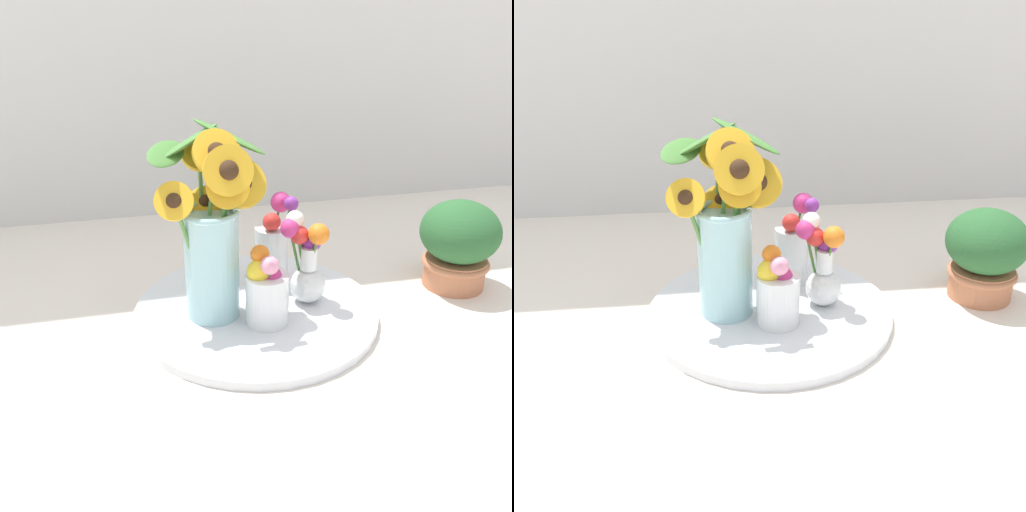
% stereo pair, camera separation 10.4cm
% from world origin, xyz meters
% --- Properties ---
extents(ground_plane, '(6.00, 6.00, 0.00)m').
position_xyz_m(ground_plane, '(0.00, 0.00, 0.00)').
color(ground_plane, silver).
extents(serving_tray, '(0.44, 0.44, 0.02)m').
position_xyz_m(serving_tray, '(-0.01, 0.02, 0.01)').
color(serving_tray, silver).
rests_on(serving_tray, ground_plane).
extents(mason_jar_sunflowers, '(0.22, 0.18, 0.34)m').
position_xyz_m(mason_jar_sunflowers, '(-0.08, 0.03, 0.17)').
color(mason_jar_sunflowers, '#9ED1D6').
rests_on(mason_jar_sunflowers, serving_tray).
extents(vase_small_center, '(0.07, 0.07, 0.14)m').
position_xyz_m(vase_small_center, '(-0.00, -0.03, 0.08)').
color(vase_small_center, white).
rests_on(vase_small_center, serving_tray).
extents(vase_bulb_right, '(0.08, 0.07, 0.17)m').
position_xyz_m(vase_bulb_right, '(0.09, 0.03, 0.10)').
color(vase_bulb_right, white).
rests_on(vase_bulb_right, serving_tray).
extents(vase_small_back, '(0.08, 0.09, 0.17)m').
position_xyz_m(vase_small_back, '(0.05, 0.12, 0.09)').
color(vase_small_back, white).
rests_on(vase_small_back, serving_tray).
extents(potted_plant, '(0.15, 0.15, 0.18)m').
position_xyz_m(potted_plant, '(0.40, 0.05, 0.09)').
color(potted_plant, '#B7704C').
rests_on(potted_plant, ground_plane).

